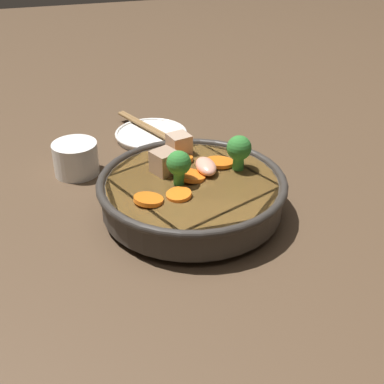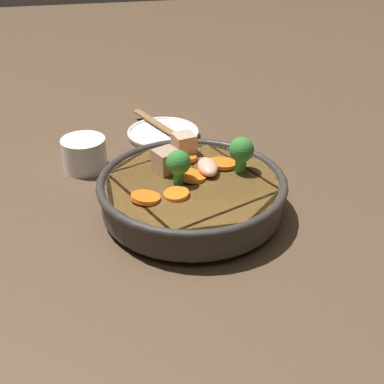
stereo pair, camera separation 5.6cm
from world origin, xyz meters
TOP-DOWN VIEW (x-y plane):
  - ground_plane at (0.00, 0.00)m, footprint 3.00×3.00m
  - stirfry_bowl at (0.00, 0.00)m, footprint 0.27×0.27m
  - side_saucer at (0.00, 0.27)m, footprint 0.13×0.13m
  - tea_cup at (-0.15, 0.17)m, footprint 0.07×0.07m
  - chopsticks_pair at (0.00, 0.27)m, footprint 0.10×0.20m

SIDE VIEW (x-z plane):
  - ground_plane at x=0.00m, z-range 0.00..0.00m
  - side_saucer at x=0.00m, z-range 0.00..0.01m
  - chopsticks_pair at x=0.00m, z-range 0.01..0.02m
  - tea_cup at x=-0.15m, z-range 0.00..0.05m
  - stirfry_bowl at x=0.00m, z-range -0.01..0.09m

